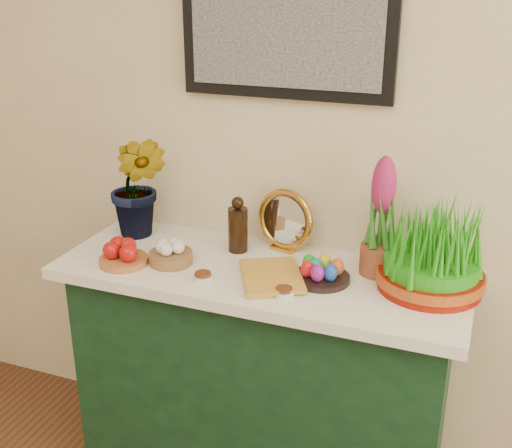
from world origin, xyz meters
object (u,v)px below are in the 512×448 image
at_px(hyacinth_green, 137,169).
at_px(wheatgrass_sabzeh, 433,254).
at_px(book, 242,277).
at_px(sideboard, 261,382).
at_px(mirror, 285,221).

relative_size(hyacinth_green, wheatgrass_sabzeh, 1.55).
bearing_deg(hyacinth_green, book, -29.93).
xyz_separation_m(sideboard, wheatgrass_sabzeh, (0.55, 0.05, 0.59)).
xyz_separation_m(mirror, book, (-0.04, -0.30, -0.09)).
xyz_separation_m(mirror, wheatgrass_sabzeh, (0.53, -0.13, 0.01)).
bearing_deg(sideboard, wheatgrass_sabzeh, 5.05).
bearing_deg(mirror, hyacinth_green, -172.12).
relative_size(sideboard, hyacinth_green, 2.47).
distance_m(sideboard, hyacinth_green, 0.91).
xyz_separation_m(sideboard, book, (-0.02, -0.12, 0.48)).
bearing_deg(wheatgrass_sabzeh, hyacinth_green, 177.02).
relative_size(mirror, book, 0.92).
bearing_deg(sideboard, book, -99.58).
distance_m(sideboard, mirror, 0.60).
xyz_separation_m(hyacinth_green, book, (0.51, -0.23, -0.25)).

